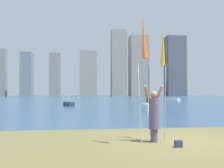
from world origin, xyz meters
name	(u,v)px	position (x,y,z in m)	size (l,w,h in m)	color
ground	(92,99)	(0.00, 50.95, -0.06)	(120.00, 138.00, 0.12)	brown
person	(154,114)	(-0.74, -0.17, 0.91)	(0.68, 0.50, 1.86)	#594C72
kite_flag_left	(144,40)	(-1.18, -0.58, 3.25)	(0.16, 1.04, 4.01)	#B2B2B7
kite_flag_right	(163,49)	(-0.30, 0.18, 3.13)	(0.16, 0.42, 3.87)	#B2B2B7
bag	(178,144)	(-0.26, -1.05, 0.10)	(0.21, 0.15, 0.21)	#33384C
sailboat_1	(69,104)	(-4.28, 22.28, 0.28)	(1.42, 2.28, 3.60)	#333D51
sailboat_2	(173,99)	(13.39, 35.86, 0.37)	(1.74, 2.93, 5.71)	white
sailboat_4	(149,107)	(3.00, 13.97, 0.34)	(1.73, 1.94, 3.95)	silver
skyline_tower_0	(2,73)	(-32.88, 98.04, 9.17)	(3.45, 3.41, 18.34)	gray
skyline_tower_1	(27,74)	(-22.96, 96.35, 8.45)	(4.24, 6.59, 16.89)	gray
skyline_tower_2	(55,75)	(-12.62, 99.78, 8.73)	(4.47, 3.07, 17.47)	gray
skyline_tower_3	(88,74)	(0.82, 99.47, 9.16)	(6.76, 6.28, 18.31)	gray
skyline_tower_4	(119,63)	(13.25, 97.00, 13.45)	(6.12, 4.93, 26.89)	gray
skyline_tower_5	(138,66)	(22.29, 100.37, 12.69)	(7.67, 7.09, 25.38)	gray
skyline_tower_6	(175,66)	(37.02, 96.30, 12.44)	(7.88, 6.08, 24.88)	#565B66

